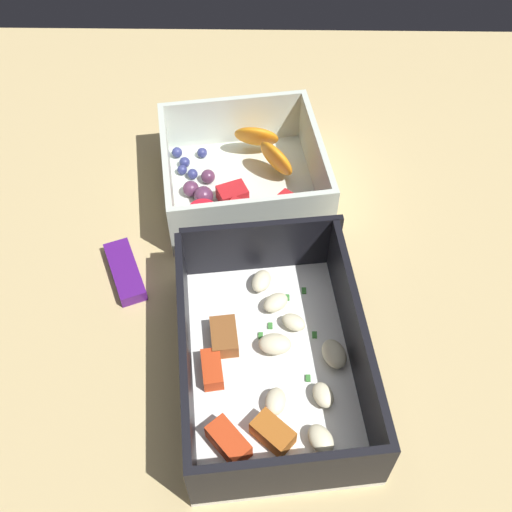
# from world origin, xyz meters

# --- Properties ---
(table_surface) EXTENTS (0.80, 0.80, 0.02)m
(table_surface) POSITION_xyz_m (0.00, 0.00, 0.01)
(table_surface) COLOR tan
(table_surface) RESTS_ON ground
(pasta_container) EXTENTS (0.23, 0.17, 0.07)m
(pasta_container) POSITION_xyz_m (-0.12, -0.01, 0.04)
(pasta_container) COLOR white
(pasta_container) RESTS_ON table_surface
(fruit_bowl) EXTENTS (0.18, 0.18, 0.06)m
(fruit_bowl) POSITION_xyz_m (0.09, 0.02, 0.04)
(fruit_bowl) COLOR silver
(fruit_bowl) RESTS_ON table_surface
(candy_bar) EXTENTS (0.07, 0.05, 0.01)m
(candy_bar) POSITION_xyz_m (-0.02, 0.13, 0.03)
(candy_bar) COLOR #51197A
(candy_bar) RESTS_ON table_surface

